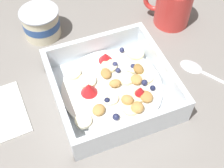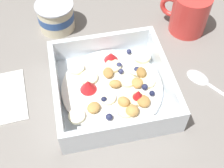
# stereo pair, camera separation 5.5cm
# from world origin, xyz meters

# --- Properties ---
(ground_plane) EXTENTS (2.40, 2.40, 0.00)m
(ground_plane) POSITION_xyz_m (0.00, 0.00, 0.00)
(ground_plane) COLOR gray
(fruit_bowl) EXTENTS (0.21, 0.21, 0.06)m
(fruit_bowl) POSITION_xyz_m (-0.01, -0.01, 0.02)
(fruit_bowl) COLOR white
(fruit_bowl) RESTS_ON ground
(spoon) EXTENTS (0.11, 0.16, 0.01)m
(spoon) POSITION_xyz_m (0.18, -0.03, 0.00)
(spoon) COLOR silver
(spoon) RESTS_ON ground
(yogurt_cup) EXTENTS (0.08, 0.08, 0.06)m
(yogurt_cup) POSITION_xyz_m (-0.09, 0.20, 0.03)
(yogurt_cup) COLOR beige
(yogurt_cup) RESTS_ON ground
(coffee_mug) EXTENTS (0.10, 0.09, 0.09)m
(coffee_mug) POSITION_xyz_m (0.19, 0.13, 0.05)
(coffee_mug) COLOR red
(coffee_mug) RESTS_ON ground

